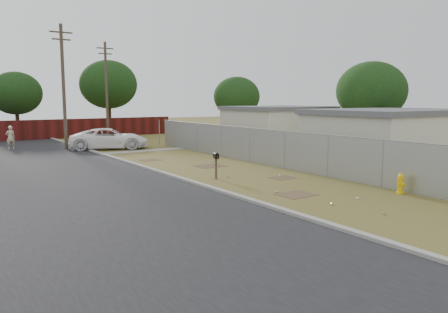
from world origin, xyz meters
TOP-DOWN VIEW (x-y plane):
  - ground at (0.00, 0.00)m, footprint 120.00×120.00m
  - street at (-6.76, 8.05)m, footprint 15.10×60.00m
  - chainlink_fence at (3.12, 1.03)m, footprint 0.10×27.06m
  - privacy_fence at (-6.00, 25.00)m, footprint 30.00×0.12m
  - utility_poles at (-3.67, 20.67)m, footprint 12.60×8.24m
  - houses at (9.70, 3.13)m, footprint 9.30×17.24m
  - horizon_trees at (0.84, 23.56)m, footprint 33.32×31.94m
  - fire_hydrant at (2.70, -7.14)m, footprint 0.37×0.37m
  - mailbox at (-1.54, -0.46)m, footprint 0.34×0.53m
  - pickup_truck at (-1.38, 14.08)m, footprint 6.09×4.38m
  - pedestrian at (-7.41, 18.15)m, footprint 0.66×0.46m
  - scattered_litter at (-0.05, -3.49)m, footprint 2.69×13.14m

SIDE VIEW (x-z plane):
  - ground at x=0.00m, z-range 0.00..0.00m
  - street at x=-6.76m, z-range -0.04..0.08m
  - scattered_litter at x=-0.05m, z-range 0.01..0.08m
  - fire_hydrant at x=2.70m, z-range -0.03..0.80m
  - pickup_truck at x=-1.38m, z-range 0.00..1.54m
  - chainlink_fence at x=3.12m, z-range -0.21..1.81m
  - pedestrian at x=-7.41m, z-range 0.00..1.72m
  - privacy_fence at x=-6.00m, z-range 0.00..1.80m
  - mailbox at x=-1.54m, z-range 0.36..1.59m
  - houses at x=9.70m, z-range 0.01..3.11m
  - horizon_trees at x=0.84m, z-range 0.74..8.52m
  - utility_poles at x=-3.67m, z-range 0.19..9.19m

